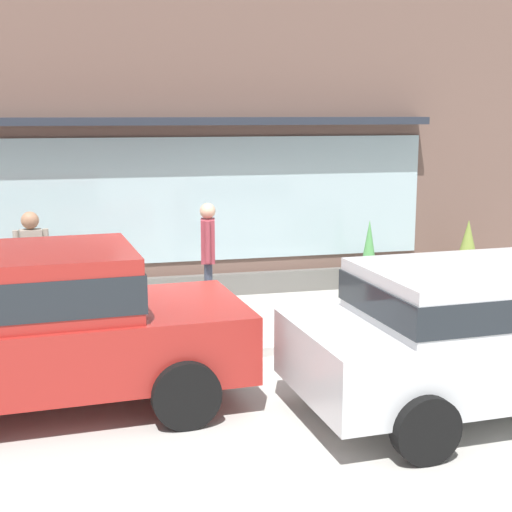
% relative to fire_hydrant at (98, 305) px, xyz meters
% --- Properties ---
extents(ground_plane, '(60.00, 60.00, 0.00)m').
position_rel_fire_hydrant_xyz_m(ground_plane, '(1.48, -1.06, -0.45)').
color(ground_plane, '#B2AFA8').
extents(curb_strip, '(14.00, 0.24, 0.12)m').
position_rel_fire_hydrant_xyz_m(curb_strip, '(1.48, -1.26, -0.39)').
color(curb_strip, '#B2B2AD').
rests_on(curb_strip, ground_plane).
extents(storefront, '(14.00, 0.81, 5.37)m').
position_rel_fire_hydrant_xyz_m(storefront, '(1.49, 2.12, 2.17)').
color(storefront, brown).
rests_on(storefront, ground_plane).
extents(fire_hydrant, '(0.41, 0.38, 0.90)m').
position_rel_fire_hydrant_xyz_m(fire_hydrant, '(0.00, 0.00, 0.00)').
color(fire_hydrant, '#B2B2B7').
rests_on(fire_hydrant, ground_plane).
extents(pedestrian_with_handbag, '(0.63, 0.23, 1.73)m').
position_rel_fire_hydrant_xyz_m(pedestrian_with_handbag, '(-0.79, 0.08, 0.55)').
color(pedestrian_with_handbag, '#333847').
rests_on(pedestrian_with_handbag, ground_plane).
extents(pedestrian_passerby, '(0.26, 0.51, 1.71)m').
position_rel_fire_hydrant_xyz_m(pedestrian_passerby, '(1.62, 0.56, 0.56)').
color(pedestrian_passerby, '#333847').
rests_on(pedestrian_passerby, ground_plane).
extents(parked_car_silver, '(4.17, 2.17, 1.50)m').
position_rel_fire_hydrant_xyz_m(parked_car_silver, '(3.72, -3.51, 0.41)').
color(parked_car_silver, silver).
rests_on(parked_car_silver, ground_plane).
extents(parked_car_red, '(4.20, 2.17, 1.66)m').
position_rel_fire_hydrant_xyz_m(parked_car_red, '(-0.72, -2.45, 0.49)').
color(parked_car_red, maroon).
rests_on(parked_car_red, ground_plane).
extents(potted_plant_near_hydrant, '(0.35, 0.35, 0.66)m').
position_rel_fire_hydrant_xyz_m(potted_plant_near_hydrant, '(-0.84, 1.23, -0.09)').
color(potted_plant_near_hydrant, '#9E6042').
rests_on(potted_plant_near_hydrant, ground_plane).
extents(potted_plant_window_center, '(0.36, 0.36, 1.28)m').
position_rel_fire_hydrant_xyz_m(potted_plant_window_center, '(4.41, 1.25, 0.16)').
color(potted_plant_window_center, '#33473D').
rests_on(potted_plant_window_center, ground_plane).
extents(potted_plant_corner_tall, '(0.47, 0.47, 1.23)m').
position_rel_fire_hydrant_xyz_m(potted_plant_corner_tall, '(6.16, 1.18, 0.14)').
color(potted_plant_corner_tall, '#9E6042').
rests_on(potted_plant_corner_tall, ground_plane).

